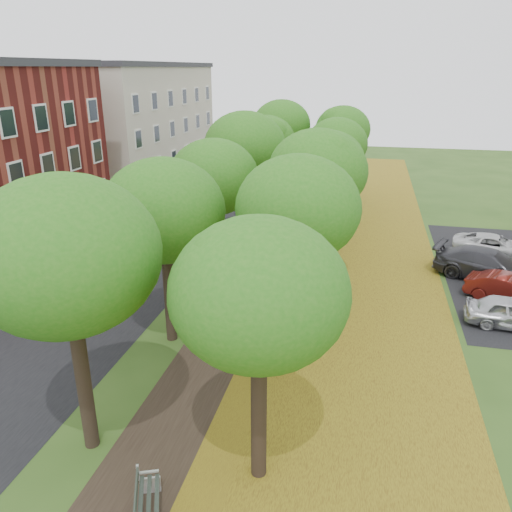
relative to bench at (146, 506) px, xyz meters
The scene contains 11 objects.
ground 2.11m from the bench, 100.52° to the left, with size 120.00×120.00×0.00m, color #2D4C19.
street_asphalt 18.76m from the bench, 114.83° to the left, with size 8.00×70.00×0.01m, color black.
footpath 17.03m from the bench, 91.26° to the left, with size 3.20×70.00×0.01m, color black.
leaf_verge 17.65m from the bench, 74.80° to the left, with size 7.50×70.00×0.01m, color olive.
tree_row_west 17.87m from the bench, 98.60° to the left, with size 4.34×34.34×7.13m.
tree_row_east 17.83m from the bench, 82.56° to the left, with size 4.34×34.34×7.13m.
building_cream 39.38m from the bench, 116.39° to the left, with size 10.30×20.30×10.40m.
bench is the anchor object (origin of this frame).
car_red 18.16m from the bench, 52.56° to the left, with size 1.31×3.77×1.24m, color maroon.
car_grey 20.07m from the bench, 58.03° to the left, with size 2.13×5.24×1.52m, color #323237.
car_white 23.64m from the bench, 60.59° to the left, with size 2.02×4.37×1.21m, color silver.
Camera 1 is at (4.79, -9.97, 9.93)m, focal length 35.00 mm.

